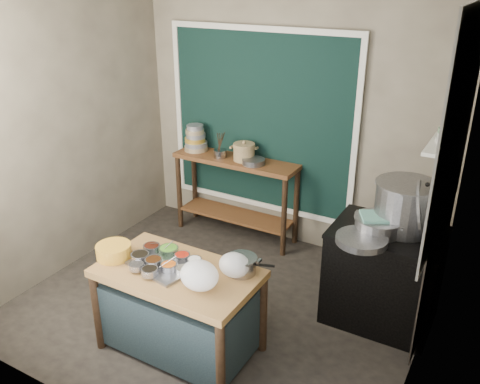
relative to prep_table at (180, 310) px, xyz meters
The scene contains 30 objects.
floor 0.76m from the prep_table, 94.36° to the left, with size 3.50×3.00×0.02m, color #2B2721.
back_wall 2.40m from the prep_table, 91.32° to the left, with size 3.50×0.02×2.80m, color gray.
left_wall 2.18m from the prep_table, 160.07° to the left, with size 0.02×3.00×2.80m, color gray.
right_wall 2.10m from the prep_table, 21.00° to the left, with size 0.02×3.00×2.80m, color gray.
curtain_panel 2.37m from the prep_table, 100.65° to the left, with size 2.10×0.02×1.90m, color black.
curtain_frame 2.36m from the prep_table, 100.70° to the left, with size 2.22×0.03×2.02m, color beige, non-canonical shape.
tile_panel 2.54m from the prep_table, 35.60° to the left, with size 0.02×1.70×1.70m, color #B2B2AA.
soot_patch 2.16m from the prep_table, 37.70° to the left, with size 0.01×1.30×1.30m, color black.
wall_shelf 2.50m from the prep_table, 43.63° to the left, with size 0.22×0.70×0.03m, color beige.
prep_table is the anchor object (origin of this frame).
back_counter 2.03m from the prep_table, 107.22° to the left, with size 1.45×0.40×0.95m, color brown.
stove_block 1.77m from the prep_table, 42.86° to the left, with size 0.90×0.68×0.85m, color black.
stove_top 1.84m from the prep_table, 42.86° to the left, with size 0.92×0.69×0.03m, color black.
condiment_tray 0.41m from the prep_table, behind, with size 0.50×0.35×0.02m, color gray.
condiment_bowls 0.45m from the prep_table, behind, with size 0.54×0.45×0.06m.
yellow_basin 0.71m from the prep_table, behind, with size 0.28×0.28×0.11m, color #B7851F.
saucepan 0.66m from the prep_table, 26.49° to the left, with size 0.25×0.25×0.13m, color gray, non-canonical shape.
plastic_bag_a 0.57m from the prep_table, 21.73° to the right, with size 0.29×0.25×0.22m, color white.
plastic_bag_b 0.65m from the prep_table, 20.77° to the left, with size 0.24×0.21×0.18m, color white.
bowl_stack 2.37m from the prep_table, 120.43° to the left, with size 0.27×0.27×0.30m.
utensil_cup 2.13m from the prep_table, 112.23° to the left, with size 0.15×0.15×0.09m, color gray.
ceramic_crock 2.11m from the prep_table, 104.34° to the left, with size 0.25×0.25×0.17m, color #977C52, non-canonical shape.
wide_bowl 2.00m from the prep_table, 100.33° to the left, with size 0.25×0.25×0.06m, color gray.
stock_pot 2.03m from the prep_table, 43.21° to the left, with size 0.53×0.53×0.41m, color gray, non-canonical shape.
pot_lid 2.09m from the prep_table, 39.08° to the left, with size 0.48×0.48×0.02m, color gray.
steamer 1.76m from the prep_table, 42.78° to the left, with size 0.41×0.41×0.13m, color gray, non-canonical shape.
green_cloth 1.79m from the prep_table, 42.78° to the left, with size 0.29×0.22×0.02m, color #599383.
shallow_pan 1.56m from the prep_table, 37.55° to the left, with size 0.41×0.41×0.05m, color gray.
shelf_bowl_stack 2.53m from the prep_table, 43.38° to the left, with size 0.15×0.15×0.12m.
shelf_bowl_green 2.67m from the prep_table, 47.83° to the left, with size 0.15×0.15×0.05m, color gray.
Camera 1 is at (2.12, -3.32, 2.87)m, focal length 38.00 mm.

